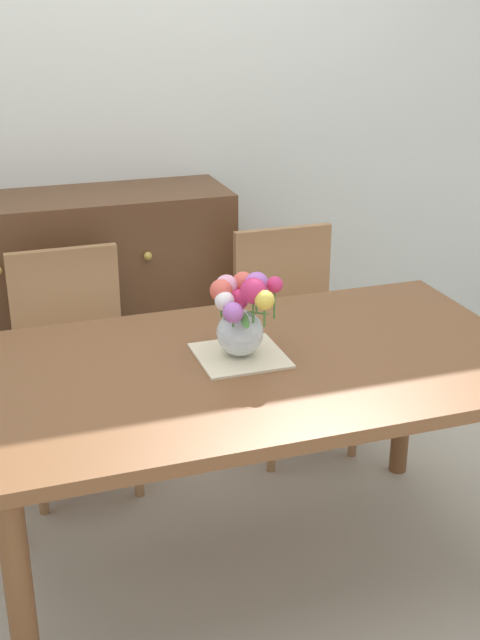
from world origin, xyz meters
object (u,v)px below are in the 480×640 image
Objects in this scene: chair_left at (73,352)px; dresser at (72,308)px; chair_right at (291,323)px; dining_table at (256,388)px; flower_vase at (241,313)px.

dresser reaches higher than chair_left.
chair_right is at bearing -180.00° from chair_left.
dresser reaches higher than dining_table.
flower_vase is at bearing 126.77° from dining_table.
flower_vase is (-0.48, -0.77, 0.40)m from chair_right.
dining_table is at bearing -53.23° from flower_vase.
chair_right is at bearing -31.56° from dresser.
dining_table is at bearing 118.81° from chair_left.
dresser is 5.42× the size of flower_vase.
flower_vase is at bearing -74.78° from dresser.
dresser is (0.07, 0.51, -0.02)m from chair_left.
chair_right is 3.47× the size of flower_vase.
dining_table is 1.40m from dresser.
flower_vase is (0.42, -0.77, 0.40)m from chair_left.
dresser is (-0.38, 1.33, -0.19)m from dining_table.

